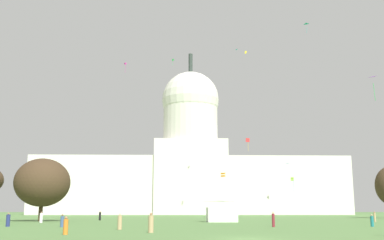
{
  "coord_description": "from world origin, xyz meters",
  "views": [
    {
      "loc": [
        -4.89,
        -33.49,
        1.98
      ],
      "look_at": [
        -1.09,
        92.24,
        26.54
      ],
      "focal_mm": 43.15,
      "sensor_mm": 36.0,
      "label": 1
    }
  ],
  "objects_px": {
    "person_denim_back_center": "(62,221)",
    "kite_blue_mid": "(286,164)",
    "kite_lime_low": "(292,179)",
    "person_white_near_tree_east": "(41,218)",
    "person_orange_deep_crowd": "(66,226)",
    "person_maroon_front_center": "(273,220)",
    "person_tan_back_left": "(120,222)",
    "person_black_lawn_far_left": "(100,216)",
    "person_teal_mid_right": "(372,221)",
    "person_navy_edge_east": "(8,220)",
    "kite_cyan_high": "(235,51)",
    "person_tan_front_left": "(375,217)",
    "kite_red_mid": "(248,141)",
    "kite_green_high": "(173,60)",
    "kite_turquoise_high": "(306,24)",
    "tree_west_far": "(42,182)",
    "kite_magenta_high": "(125,64)",
    "kite_violet_mid": "(372,81)",
    "kite_orange_low": "(223,175)",
    "kite_yellow_high": "(246,52)",
    "person_tan_near_tree_west": "(151,224)",
    "event_tent": "(222,205)",
    "capitol_building": "(190,167)"
  },
  "relations": [
    {
      "from": "kite_cyan_high",
      "to": "kite_magenta_high",
      "type": "relative_size",
      "value": 0.29
    },
    {
      "from": "person_teal_mid_right",
      "to": "kite_cyan_high",
      "type": "bearing_deg",
      "value": -0.23
    },
    {
      "from": "person_white_near_tree_east",
      "to": "kite_orange_low",
      "type": "xyz_separation_m",
      "value": [
        34.62,
        61.86,
        11.39
      ]
    },
    {
      "from": "kite_turquoise_high",
      "to": "person_tan_front_left",
      "type": "bearing_deg",
      "value": -68.89
    },
    {
      "from": "person_tan_near_tree_west",
      "to": "kite_lime_low",
      "type": "relative_size",
      "value": 0.53
    },
    {
      "from": "person_black_lawn_far_left",
      "to": "kite_turquoise_high",
      "type": "relative_size",
      "value": 0.62
    },
    {
      "from": "person_tan_back_left",
      "to": "kite_magenta_high",
      "type": "distance_m",
      "value": 132.94
    },
    {
      "from": "person_tan_back_left",
      "to": "kite_yellow_high",
      "type": "bearing_deg",
      "value": 14.82
    },
    {
      "from": "kite_blue_mid",
      "to": "person_maroon_front_center",
      "type": "bearing_deg",
      "value": -45.39
    },
    {
      "from": "person_tan_back_left",
      "to": "person_tan_near_tree_west",
      "type": "relative_size",
      "value": 0.93
    },
    {
      "from": "person_tan_back_left",
      "to": "person_black_lawn_far_left",
      "type": "bearing_deg",
      "value": 43.56
    },
    {
      "from": "person_orange_deep_crowd",
      "to": "kite_cyan_high",
      "type": "bearing_deg",
      "value": 77.74
    },
    {
      "from": "kite_cyan_high",
      "to": "kite_red_mid",
      "type": "relative_size",
      "value": 0.34
    },
    {
      "from": "person_tan_near_tree_west",
      "to": "person_denim_back_center",
      "type": "bearing_deg",
      "value": 48.86
    },
    {
      "from": "person_tan_near_tree_west",
      "to": "kite_turquoise_high",
      "type": "height_order",
      "value": "kite_turquoise_high"
    },
    {
      "from": "kite_magenta_high",
      "to": "kite_cyan_high",
      "type": "bearing_deg",
      "value": -163.22
    },
    {
      "from": "event_tent",
      "to": "person_tan_front_left",
      "type": "distance_m",
      "value": 25.68
    },
    {
      "from": "person_tan_back_left",
      "to": "person_tan_front_left",
      "type": "bearing_deg",
      "value": -21.51
    },
    {
      "from": "person_tan_back_left",
      "to": "kite_magenta_high",
      "type": "height_order",
      "value": "kite_magenta_high"
    },
    {
      "from": "person_navy_edge_east",
      "to": "kite_cyan_high",
      "type": "height_order",
      "value": "kite_cyan_high"
    },
    {
      "from": "kite_lime_low",
      "to": "kite_red_mid",
      "type": "xyz_separation_m",
      "value": [
        -9.39,
        7.44,
        10.34
      ]
    },
    {
      "from": "kite_blue_mid",
      "to": "person_navy_edge_east",
      "type": "bearing_deg",
      "value": -59.08
    },
    {
      "from": "kite_yellow_high",
      "to": "capitol_building",
      "type": "bearing_deg",
      "value": -5.56
    },
    {
      "from": "person_black_lawn_far_left",
      "to": "kite_green_high",
      "type": "xyz_separation_m",
      "value": [
        12.87,
        80.84,
        58.77
      ]
    },
    {
      "from": "kite_yellow_high",
      "to": "kite_violet_mid",
      "type": "xyz_separation_m",
      "value": [
        9.57,
        -68.69,
        -28.89
      ]
    },
    {
      "from": "person_navy_edge_east",
      "to": "tree_west_far",
      "type": "bearing_deg",
      "value": -144.91
    },
    {
      "from": "person_tan_back_left",
      "to": "person_maroon_front_center",
      "type": "relative_size",
      "value": 0.9
    },
    {
      "from": "person_white_near_tree_east",
      "to": "person_orange_deep_crowd",
      "type": "relative_size",
      "value": 1.15
    },
    {
      "from": "person_tan_front_left",
      "to": "kite_cyan_high",
      "type": "xyz_separation_m",
      "value": [
        -13.66,
        71.02,
        54.27
      ]
    },
    {
      "from": "kite_orange_low",
      "to": "kite_green_high",
      "type": "relative_size",
      "value": 0.53
    },
    {
      "from": "capitol_building",
      "to": "kite_cyan_high",
      "type": "bearing_deg",
      "value": -74.41
    },
    {
      "from": "kite_magenta_high",
      "to": "kite_red_mid",
      "type": "distance_m",
      "value": 73.26
    },
    {
      "from": "kite_yellow_high",
      "to": "kite_blue_mid",
      "type": "bearing_deg",
      "value": -49.7
    },
    {
      "from": "person_tan_front_left",
      "to": "person_tan_near_tree_west",
      "type": "relative_size",
      "value": 0.99
    },
    {
      "from": "person_navy_edge_east",
      "to": "kite_blue_mid",
      "type": "distance_m",
      "value": 133.48
    },
    {
      "from": "kite_orange_low",
      "to": "kite_lime_low",
      "type": "bearing_deg",
      "value": -28.29
    },
    {
      "from": "person_white_near_tree_east",
      "to": "person_navy_edge_east",
      "type": "bearing_deg",
      "value": 138.56
    },
    {
      "from": "person_teal_mid_right",
      "to": "kite_red_mid",
      "type": "bearing_deg",
      "value": 2.07
    },
    {
      "from": "person_black_lawn_far_left",
      "to": "kite_magenta_high",
      "type": "xyz_separation_m",
      "value": [
        -5.21,
        76.8,
        55.66
      ]
    },
    {
      "from": "kite_lime_low",
      "to": "event_tent",
      "type": "bearing_deg",
      "value": 67.36
    },
    {
      "from": "person_maroon_front_center",
      "to": "kite_green_high",
      "type": "distance_m",
      "value": 131.67
    },
    {
      "from": "person_teal_mid_right",
      "to": "kite_lime_low",
      "type": "xyz_separation_m",
      "value": [
        4.17,
        54.76,
        8.54
      ]
    },
    {
      "from": "kite_lime_low",
      "to": "kite_red_mid",
      "type": "height_order",
      "value": "kite_red_mid"
    },
    {
      "from": "kite_yellow_high",
      "to": "kite_magenta_high",
      "type": "relative_size",
      "value": 0.25
    },
    {
      "from": "event_tent",
      "to": "kite_magenta_high",
      "type": "relative_size",
      "value": 1.41
    },
    {
      "from": "kite_blue_mid",
      "to": "kite_lime_low",
      "type": "bearing_deg",
      "value": -43.45
    },
    {
      "from": "person_navy_edge_east",
      "to": "person_tan_front_left",
      "type": "distance_m",
      "value": 57.06
    },
    {
      "from": "person_black_lawn_far_left",
      "to": "kite_violet_mid",
      "type": "relative_size",
      "value": 0.47
    },
    {
      "from": "kite_lime_low",
      "to": "kite_cyan_high",
      "type": "distance_m",
      "value": 60.21
    },
    {
      "from": "person_denim_back_center",
      "to": "kite_blue_mid",
      "type": "xyz_separation_m",
      "value": [
        54.76,
        118.69,
        18.36
      ]
    }
  ]
}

